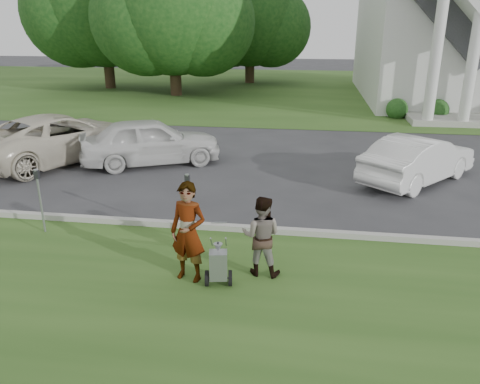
% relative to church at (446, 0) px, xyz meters
% --- Properties ---
extents(ground, '(120.00, 120.00, 0.00)m').
position_rel_church_xyz_m(ground, '(-9.00, -23.11, -5.94)').
color(ground, '#333335').
rests_on(ground, ground).
extents(grass_strip, '(80.00, 7.00, 0.01)m').
position_rel_church_xyz_m(grass_strip, '(-9.00, -26.11, -5.93)').
color(grass_strip, '#2B4D1A').
rests_on(grass_strip, ground).
extents(church_lawn, '(80.00, 30.00, 0.01)m').
position_rel_church_xyz_m(church_lawn, '(-9.00, 3.89, -5.93)').
color(church_lawn, '#2B4D1A').
rests_on(church_lawn, ground).
extents(curb, '(80.00, 0.18, 0.15)m').
position_rel_church_xyz_m(curb, '(-9.00, -22.56, -5.86)').
color(curb, '#9E9E93').
rests_on(curb, ground).
extents(church, '(9.19, 19.00, 24.10)m').
position_rel_church_xyz_m(church, '(0.00, 0.00, 0.00)').
color(church, white).
rests_on(church, ground).
extents(tree_left, '(10.63, 8.40, 9.71)m').
position_rel_church_xyz_m(tree_left, '(-17.01, -1.13, -0.83)').
color(tree_left, '#332316').
rests_on(tree_left, ground).
extents(tree_far, '(11.64, 9.20, 10.73)m').
position_rel_church_xyz_m(tree_far, '(-23.01, 1.87, -0.25)').
color(tree_far, '#332316').
rests_on(tree_far, ground).
extents(tree_back, '(9.61, 7.60, 8.89)m').
position_rel_church_xyz_m(tree_back, '(-13.01, 6.87, -1.21)').
color(tree_back, '#332316').
rests_on(tree_back, ground).
extents(striping_cart, '(0.56, 1.03, 0.91)m').
position_rel_church_xyz_m(striping_cart, '(-9.42, -24.96, -5.55)').
color(striping_cart, black).
rests_on(striping_cart, ground).
extents(person_left, '(0.78, 0.60, 1.90)m').
position_rel_church_xyz_m(person_left, '(-10.00, -24.83, -4.99)').
color(person_left, '#999999').
rests_on(person_left, ground).
extents(person_right, '(0.81, 0.65, 1.56)m').
position_rel_church_xyz_m(person_right, '(-8.70, -24.43, -5.16)').
color(person_right, '#999999').
rests_on(person_right, ground).
extents(parking_meter_near, '(0.10, 0.09, 1.45)m').
position_rel_church_xyz_m(parking_meter_near, '(-10.50, -22.92, -5.02)').
color(parking_meter_near, gray).
rests_on(parking_meter_near, ground).
extents(parking_meter_far, '(0.11, 0.10, 1.52)m').
position_rel_church_xyz_m(parking_meter_far, '(-13.84, -23.28, -4.98)').
color(parking_meter_far, gray).
rests_on(parking_meter_far, ground).
extents(car_a, '(5.19, 6.49, 1.64)m').
position_rel_church_xyz_m(car_a, '(-16.51, -17.46, -5.12)').
color(car_a, beige).
rests_on(car_a, ground).
extents(car_b, '(5.04, 3.71, 1.60)m').
position_rel_church_xyz_m(car_b, '(-13.23, -17.46, -5.14)').
color(car_b, silver).
rests_on(car_b, ground).
extents(car_d, '(3.96, 4.25, 1.42)m').
position_rel_church_xyz_m(car_d, '(-4.61, -18.13, -5.23)').
color(car_d, silver).
rests_on(car_d, ground).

